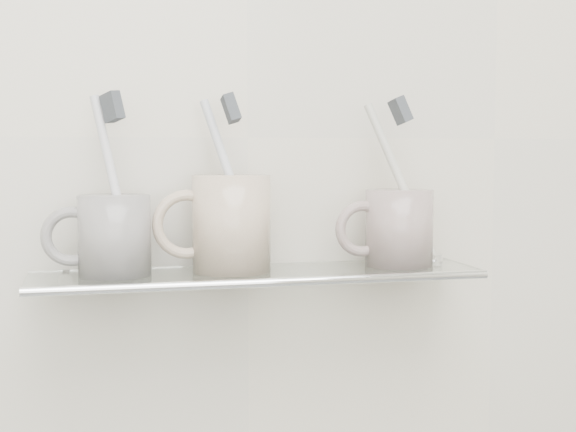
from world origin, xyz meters
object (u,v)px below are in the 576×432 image
object	(u,v)px
shelf_glass	(258,275)
mug_left	(115,235)
mug_center	(232,223)
mug_right	(399,228)

from	to	relation	value
shelf_glass	mug_left	world-z (taller)	mug_left
shelf_glass	mug_left	size ratio (longest dim) A/B	5.74
shelf_glass	mug_left	xyz separation A→B (m)	(-0.16, 0.00, 0.05)
shelf_glass	mug_center	size ratio (longest dim) A/B	4.65
mug_center	mug_right	xyz separation A→B (m)	(0.20, 0.00, -0.01)
mug_right	mug_center	bearing A→B (deg)	168.61
mug_left	mug_center	xyz separation A→B (m)	(0.13, 0.00, 0.01)
shelf_glass	mug_center	bearing A→B (deg)	170.31
shelf_glass	mug_right	size ratio (longest dim) A/B	5.63
mug_left	mug_right	xyz separation A→B (m)	(0.33, 0.00, 0.00)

